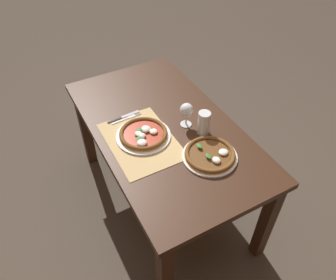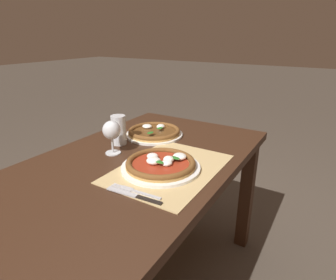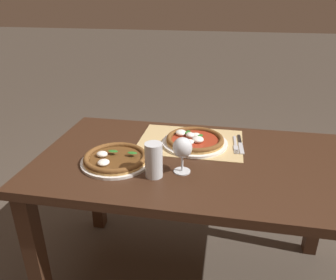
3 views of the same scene
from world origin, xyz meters
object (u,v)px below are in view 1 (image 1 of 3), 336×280
at_px(pizza_near, 143,134).
at_px(knife, 124,117).
at_px(pizza_far, 210,155).
at_px(wine_glass, 187,111).
at_px(fork, 127,118).
at_px(pint_glass, 204,123).

bearing_deg(pizza_near, knife, -171.44).
relative_size(pizza_far, knife, 1.41).
height_order(wine_glass, fork, wine_glass).
xyz_separation_m(pizza_far, knife, (-0.54, -0.28, -0.01)).
xyz_separation_m(pizza_far, fork, (-0.52, -0.27, -0.01)).
relative_size(pizza_near, pint_glass, 2.20).
bearing_deg(pizza_near, fork, -173.60).
relative_size(pizza_near, wine_glass, 2.06).
height_order(pizza_far, pint_glass, pint_glass).
height_order(pizza_far, wine_glass, wine_glass).
height_order(pizza_near, pizza_far, pizza_near).
bearing_deg(pizza_far, knife, -152.39).
distance_m(wine_glass, knife, 0.40).
height_order(pizza_near, pint_glass, pint_glass).
height_order(pizza_far, fork, pizza_far).
xyz_separation_m(pizza_near, wine_glass, (0.02, 0.27, 0.08)).
xyz_separation_m(pizza_near, knife, (-0.22, -0.03, -0.02)).
height_order(fork, knife, knife).
relative_size(pizza_near, pizza_far, 1.05).
xyz_separation_m(wine_glass, knife, (-0.24, -0.31, -0.10)).
xyz_separation_m(pizza_far, pint_glass, (-0.19, 0.08, 0.05)).
distance_m(pint_glass, knife, 0.51).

